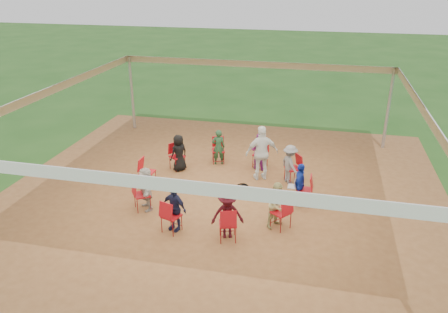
% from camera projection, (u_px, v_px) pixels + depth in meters
% --- Properties ---
extents(ground, '(80.00, 80.00, 0.00)m').
position_uv_depth(ground, '(222.00, 195.00, 12.94)').
color(ground, '#224F18').
rests_on(ground, ground).
extents(dirt_patch, '(13.00, 13.00, 0.00)m').
position_uv_depth(dirt_patch, '(222.00, 194.00, 12.94)').
color(dirt_patch, brown).
rests_on(dirt_patch, ground).
extents(tent, '(10.33, 10.33, 3.00)m').
position_uv_depth(tent, '(222.00, 118.00, 12.02)').
color(tent, '#B2B2B7').
rests_on(tent, ground).
extents(chair_0, '(0.45, 0.43, 0.90)m').
position_uv_depth(chair_0, '(304.00, 190.00, 12.22)').
color(chair_0, '#B50E17').
rests_on(chair_0, ground).
extents(chair_1, '(0.60, 0.60, 0.90)m').
position_uv_depth(chair_1, '(293.00, 169.00, 13.56)').
color(chair_1, '#B50E17').
rests_on(chair_1, ground).
extents(chair_2, '(0.54, 0.55, 0.90)m').
position_uv_depth(chair_2, '(260.00, 155.00, 14.60)').
color(chair_2, '#B50E17').
rests_on(chair_2, ground).
extents(chair_3, '(0.53, 0.54, 0.90)m').
position_uv_depth(chair_3, '(218.00, 151.00, 14.94)').
color(chair_3, '#B50E17').
rests_on(chair_3, ground).
extents(chair_4, '(0.60, 0.60, 0.90)m').
position_uv_depth(chair_4, '(177.00, 157.00, 14.45)').
color(chair_4, '#B50E17').
rests_on(chair_4, ground).
extents(chair_5, '(0.45, 0.43, 0.90)m').
position_uv_depth(chair_5, '(147.00, 172.00, 13.31)').
color(chair_5, '#B50E17').
rests_on(chair_5, ground).
extents(chair_6, '(0.60, 0.60, 0.90)m').
position_uv_depth(chair_6, '(142.00, 195.00, 11.97)').
color(chair_6, '#B50E17').
rests_on(chair_6, ground).
extents(chair_7, '(0.54, 0.55, 0.90)m').
position_uv_depth(chair_7, '(171.00, 216.00, 10.93)').
color(chair_7, '#B50E17').
rests_on(chair_7, ground).
extents(chair_8, '(0.53, 0.54, 0.90)m').
position_uv_depth(chair_8, '(228.00, 224.00, 10.60)').
color(chair_8, '#B50E17').
rests_on(chair_8, ground).
extents(chair_9, '(0.60, 0.60, 0.90)m').
position_uv_depth(chair_9, '(281.00, 213.00, 11.09)').
color(chair_9, '#B50E17').
rests_on(chair_9, ground).
extents(person_seated_0, '(0.39, 0.73, 1.23)m').
position_uv_depth(person_seated_0, '(300.00, 184.00, 12.18)').
color(person_seated_0, '#1732A9').
rests_on(person_seated_0, ground).
extents(person_seated_1, '(0.78, 0.88, 1.23)m').
position_uv_depth(person_seated_1, '(290.00, 164.00, 13.46)').
color(person_seated_1, slate).
rests_on(person_seated_1, ground).
extents(person_seated_2, '(0.68, 0.52, 1.23)m').
position_uv_depth(person_seated_2, '(259.00, 151.00, 14.44)').
color(person_seated_2, '#831E72').
rests_on(person_seated_2, ground).
extents(person_seated_3, '(0.52, 0.41, 1.23)m').
position_uv_depth(person_seated_3, '(218.00, 147.00, 14.76)').
color(person_seated_3, '#234B2A').
rests_on(person_seated_3, ground).
extents(person_seated_4, '(0.63, 0.68, 1.23)m').
position_uv_depth(person_seated_4, '(179.00, 153.00, 14.29)').
color(person_seated_4, black).
rests_on(person_seated_4, ground).
extents(person_seated_5, '(1.00, 1.18, 1.23)m').
position_uv_depth(person_seated_5, '(146.00, 188.00, 11.94)').
color(person_seated_5, '#B7AFA3').
rests_on(person_seated_5, ground).
extents(person_seated_6, '(0.80, 0.59, 1.23)m').
position_uv_depth(person_seated_6, '(174.00, 208.00, 10.96)').
color(person_seated_6, '#1D2041').
rests_on(person_seated_6, ground).
extents(person_seated_7, '(0.88, 0.61, 1.23)m').
position_uv_depth(person_seated_7, '(227.00, 215.00, 10.64)').
color(person_seated_7, '#390911').
rests_on(person_seated_7, ground).
extents(person_seated_8, '(0.64, 0.69, 1.23)m').
position_uv_depth(person_seated_8, '(278.00, 205.00, 11.11)').
color(person_seated_8, tan).
rests_on(person_seated_8, ground).
extents(standing_person, '(1.16, 0.90, 1.77)m').
position_uv_depth(standing_person, '(262.00, 153.00, 13.59)').
color(standing_person, white).
rests_on(standing_person, ground).
extents(cable_coil, '(0.44, 0.44, 0.03)m').
position_uv_depth(cable_coil, '(243.00, 186.00, 13.40)').
color(cable_coil, black).
rests_on(cable_coil, ground).
extents(laptop, '(0.25, 0.32, 0.21)m').
position_uv_depth(laptop, '(294.00, 185.00, 12.24)').
color(laptop, '#B7B7BC').
rests_on(laptop, ground).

